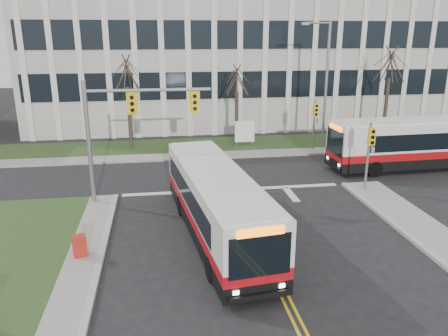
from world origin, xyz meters
TOP-DOWN VIEW (x-y plane):
  - ground at (0.00, 0.00)m, footprint 120.00×120.00m
  - sidewalk_cross at (5.00, 15.20)m, footprint 44.00×1.60m
  - building_lawn at (5.00, 18.00)m, footprint 44.00×5.00m
  - office_building at (5.00, 30.00)m, footprint 40.00×16.00m
  - mast_arm_signal at (-5.62, 7.16)m, footprint 6.11×0.38m
  - signal_pole_near at (7.20, 6.90)m, footprint 0.34×0.39m
  - signal_pole_far at (7.20, 15.40)m, footprint 0.34×0.39m
  - streetlight at (8.03, 16.20)m, footprint 2.15×0.25m
  - directory_sign at (2.50, 17.50)m, footprint 1.50×0.12m
  - tree_left at (-6.00, 18.00)m, footprint 1.80×1.80m
  - tree_mid at (2.00, 18.20)m, footprint 1.80×1.80m
  - tree_right at (14.00, 18.00)m, footprint 1.80×1.80m
  - bus_main at (-1.63, 2.64)m, footprint 3.59×10.91m
  - bus_cross at (12.51, 10.52)m, footprint 11.76×2.98m
  - newspaper_box_red at (-7.07, 1.44)m, footprint 0.61×0.57m

SIDE VIEW (x-z plane):
  - ground at x=0.00m, z-range 0.00..0.00m
  - building_lawn at x=5.00m, z-range 0.00..0.12m
  - sidewalk_cross at x=5.00m, z-range 0.00..0.14m
  - newspaper_box_red at x=-7.07m, z-range 0.00..0.95m
  - directory_sign at x=2.50m, z-range 0.17..2.17m
  - bus_main at x=-1.63m, z-range 0.00..2.86m
  - bus_cross at x=12.51m, z-range 0.00..3.11m
  - signal_pole_near at x=7.20m, z-range 0.60..4.40m
  - signal_pole_far at x=7.20m, z-range 0.60..4.40m
  - mast_arm_signal at x=-5.62m, z-range 1.16..7.36m
  - tree_mid at x=2.00m, z-range 1.47..8.29m
  - streetlight at x=8.03m, z-range 0.59..9.79m
  - tree_left at x=-6.00m, z-range 1.66..9.36m
  - tree_right at x=14.00m, z-range 1.78..10.03m
  - office_building at x=5.00m, z-range 0.00..12.00m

